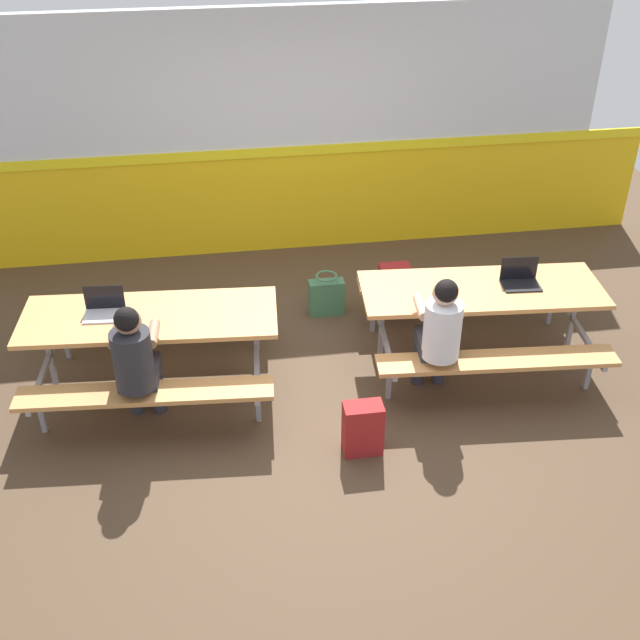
% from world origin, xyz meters
% --- Properties ---
extents(ground_plane, '(10.00, 10.00, 0.02)m').
position_xyz_m(ground_plane, '(0.00, 0.00, -0.01)').
color(ground_plane, '#4C3826').
extents(accent_backdrop, '(8.00, 0.14, 2.60)m').
position_xyz_m(accent_backdrop, '(0.00, 2.61, 1.25)').
color(accent_backdrop, yellow).
rests_on(accent_backdrop, ground).
extents(picnic_table_left, '(2.12, 1.69, 0.74)m').
position_xyz_m(picnic_table_left, '(-1.40, 0.18, 0.58)').
color(picnic_table_left, tan).
rests_on(picnic_table_left, ground).
extents(picnic_table_right, '(2.12, 1.69, 0.74)m').
position_xyz_m(picnic_table_right, '(1.40, 0.19, 0.58)').
color(picnic_table_right, tan).
rests_on(picnic_table_right, ground).
extents(student_nearer, '(0.38, 0.53, 1.21)m').
position_xyz_m(student_nearer, '(-1.50, -0.37, 0.71)').
color(student_nearer, '#2D2D38').
rests_on(student_nearer, ground).
extents(student_further, '(0.38, 0.53, 1.21)m').
position_xyz_m(student_further, '(0.88, -0.33, 0.71)').
color(student_further, '#2D2D38').
rests_on(student_further, ground).
extents(laptop_silver, '(0.34, 0.24, 0.22)m').
position_xyz_m(laptop_silver, '(-1.76, 0.24, 0.79)').
color(laptop_silver, silver).
rests_on(laptop_silver, picnic_table_left).
extents(laptop_dark, '(0.34, 0.24, 0.22)m').
position_xyz_m(laptop_dark, '(1.74, 0.20, 0.79)').
color(laptop_dark, black).
rests_on(laptop_dark, picnic_table_right).
extents(backpack_dark, '(0.30, 0.22, 0.44)m').
position_xyz_m(backpack_dark, '(0.17, -0.86, 0.22)').
color(backpack_dark, maroon).
rests_on(backpack_dark, ground).
extents(tote_bag_bright, '(0.34, 0.21, 0.43)m').
position_xyz_m(tote_bag_bright, '(0.21, 1.14, 0.19)').
color(tote_bag_bright, '#3F724C').
rests_on(tote_bag_bright, ground).
extents(satchel_spare, '(0.30, 0.22, 0.44)m').
position_xyz_m(satchel_spare, '(0.89, 1.20, 0.22)').
color(satchel_spare, maroon).
rests_on(satchel_spare, ground).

